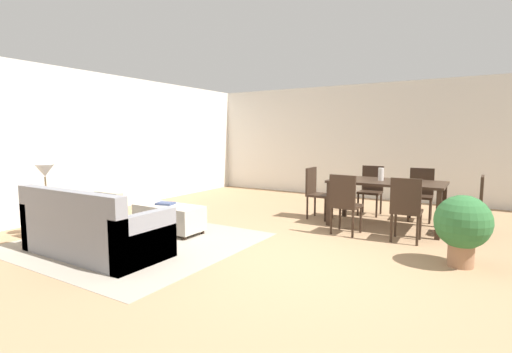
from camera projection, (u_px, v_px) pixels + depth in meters
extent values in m
plane|color=#9E7A56|center=(289.00, 259.00, 4.55)|extent=(10.80, 10.80, 0.00)
cube|color=silver|center=(386.00, 142.00, 8.64)|extent=(9.00, 0.12, 2.70)
cube|color=silver|center=(91.00, 143.00, 7.16)|extent=(0.12, 11.00, 2.70)
cube|color=gray|center=(137.00, 241.00, 5.29)|extent=(3.00, 2.80, 0.01)
cube|color=gray|center=(97.00, 237.00, 4.76)|extent=(1.91, 0.88, 0.42)
cube|color=gray|center=(68.00, 209.00, 4.41)|extent=(1.91, 0.16, 0.44)
cube|color=gray|center=(57.00, 221.00, 5.21)|extent=(0.14, 0.88, 0.62)
cube|color=gray|center=(145.00, 239.00, 4.29)|extent=(0.14, 0.88, 0.62)
cube|color=beige|center=(70.00, 207.00, 4.81)|extent=(0.34, 0.11, 0.34)
cube|color=tan|center=(109.00, 209.00, 4.46)|extent=(0.41, 0.11, 0.41)
cube|color=#B7AD9E|center=(169.00, 217.00, 5.77)|extent=(1.10, 0.50, 0.37)
cylinder|color=#332319|center=(156.00, 224.00, 6.22)|extent=(0.05, 0.05, 0.06)
cylinder|color=#332319|center=(203.00, 232.00, 5.71)|extent=(0.05, 0.05, 0.06)
cylinder|color=#332319|center=(137.00, 229.00, 5.89)|extent=(0.05, 0.05, 0.06)
cylinder|color=#332319|center=(185.00, 238.00, 5.37)|extent=(0.05, 0.05, 0.06)
cube|color=olive|center=(47.00, 201.00, 5.44)|extent=(0.40, 0.40, 0.03)
cylinder|color=olive|center=(53.00, 216.00, 5.71)|extent=(0.04, 0.04, 0.53)
cylinder|color=olive|center=(66.00, 219.00, 5.53)|extent=(0.04, 0.04, 0.53)
cylinder|color=olive|center=(30.00, 221.00, 5.42)|extent=(0.04, 0.04, 0.53)
cylinder|color=olive|center=(43.00, 224.00, 5.24)|extent=(0.04, 0.04, 0.53)
cylinder|color=brown|center=(47.00, 199.00, 5.44)|extent=(0.16, 0.16, 0.02)
cylinder|color=brown|center=(46.00, 188.00, 5.42)|extent=(0.02, 0.02, 0.32)
cone|color=silver|center=(45.00, 171.00, 5.39)|extent=(0.26, 0.26, 0.18)
cube|color=#332319|center=(387.00, 182.00, 6.09)|extent=(1.77, 0.95, 0.04)
cube|color=#332319|center=(345.00, 197.00, 6.91)|extent=(0.07, 0.07, 0.72)
cube|color=#332319|center=(444.00, 206.00, 6.06)|extent=(0.07, 0.07, 0.72)
cube|color=#332319|center=(329.00, 204.00, 6.21)|extent=(0.07, 0.07, 0.72)
cube|color=#332319|center=(438.00, 215.00, 5.35)|extent=(0.07, 0.07, 0.72)
cube|color=#332319|center=(346.00, 206.00, 5.69)|extent=(0.42, 0.42, 0.04)
cube|color=#332319|center=(342.00, 191.00, 5.51)|extent=(0.40, 0.06, 0.47)
cylinder|color=#332319|center=(340.00, 217.00, 5.95)|extent=(0.04, 0.04, 0.41)
cylinder|color=#332319|center=(361.00, 220.00, 5.76)|extent=(0.04, 0.04, 0.41)
cylinder|color=#332319|center=(331.00, 221.00, 5.67)|extent=(0.04, 0.04, 0.41)
cylinder|color=#332319|center=(353.00, 224.00, 5.48)|extent=(0.04, 0.04, 0.41)
cube|color=#332319|center=(407.00, 211.00, 5.28)|extent=(0.41, 0.41, 0.04)
cube|color=#332319|center=(406.00, 195.00, 5.10)|extent=(0.40, 0.05, 0.47)
cylinder|color=#332319|center=(395.00, 223.00, 5.53)|extent=(0.04, 0.04, 0.41)
cylinder|color=#332319|center=(420.00, 226.00, 5.37)|extent=(0.04, 0.04, 0.41)
cylinder|color=#332319|center=(391.00, 228.00, 5.24)|extent=(0.04, 0.04, 0.41)
cylinder|color=#332319|center=(417.00, 231.00, 5.07)|extent=(0.04, 0.04, 0.41)
cube|color=#332319|center=(370.00, 192.00, 7.03)|extent=(0.40, 0.40, 0.04)
cube|color=#332319|center=(373.00, 178.00, 7.15)|extent=(0.40, 0.04, 0.47)
cylinder|color=#332319|center=(377.00, 206.00, 6.82)|extent=(0.04, 0.04, 0.41)
cylinder|color=#332319|center=(358.00, 205.00, 6.99)|extent=(0.04, 0.04, 0.41)
cylinder|color=#332319|center=(381.00, 204.00, 7.11)|extent=(0.04, 0.04, 0.41)
cylinder|color=#332319|center=(363.00, 202.00, 7.28)|extent=(0.04, 0.04, 0.41)
cube|color=#332319|center=(420.00, 197.00, 6.53)|extent=(0.43, 0.43, 0.04)
cube|color=#332319|center=(422.00, 181.00, 6.66)|extent=(0.40, 0.07, 0.47)
cylinder|color=#332319|center=(430.00, 212.00, 6.33)|extent=(0.04, 0.04, 0.41)
cylinder|color=#332319|center=(408.00, 210.00, 6.48)|extent=(0.04, 0.04, 0.41)
cylinder|color=#332319|center=(431.00, 209.00, 6.63)|extent=(0.04, 0.04, 0.41)
cylinder|color=#332319|center=(410.00, 207.00, 6.78)|extent=(0.04, 0.04, 0.41)
cube|color=#332319|center=(466.00, 208.00, 5.52)|extent=(0.41, 0.41, 0.04)
cube|color=#332319|center=(482.00, 192.00, 5.40)|extent=(0.05, 0.40, 0.47)
cylinder|color=#332319|center=(452.00, 224.00, 5.50)|extent=(0.04, 0.04, 0.41)
cylinder|color=#332319|center=(454.00, 219.00, 5.78)|extent=(0.04, 0.04, 0.41)
cylinder|color=#332319|center=(478.00, 227.00, 5.32)|extent=(0.04, 0.04, 0.41)
cylinder|color=#332319|center=(479.00, 222.00, 5.60)|extent=(0.04, 0.04, 0.41)
cube|color=#332319|center=(320.00, 195.00, 6.71)|extent=(0.41, 0.41, 0.04)
cube|color=#332319|center=(311.00, 180.00, 6.77)|extent=(0.05, 0.40, 0.47)
cylinder|color=#332319|center=(332.00, 207.00, 6.78)|extent=(0.04, 0.04, 0.41)
cylinder|color=#332319|center=(325.00, 210.00, 6.50)|extent=(0.04, 0.04, 0.41)
cylinder|color=#332319|center=(315.00, 205.00, 6.96)|extent=(0.04, 0.04, 0.41)
cylinder|color=#332319|center=(307.00, 208.00, 6.68)|extent=(0.04, 0.04, 0.41)
cylinder|color=silver|center=(381.00, 174.00, 6.12)|extent=(0.09, 0.09, 0.21)
cube|color=#3F4C72|center=(165.00, 203.00, 5.81)|extent=(0.30, 0.26, 0.03)
cylinder|color=#996B4C|center=(461.00, 255.00, 4.29)|extent=(0.28, 0.28, 0.26)
sphere|color=#2D6633|center=(463.00, 222.00, 4.25)|extent=(0.62, 0.62, 0.62)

